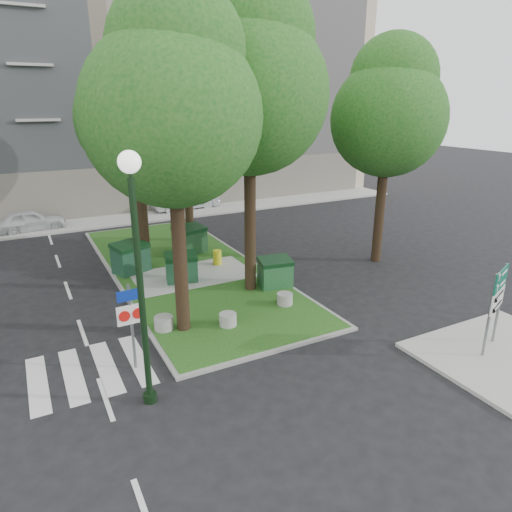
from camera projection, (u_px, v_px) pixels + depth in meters
ground at (259, 355)px, 13.70m from camera, size 120.00×120.00×0.00m
median_island at (186, 269)px, 20.60m from camera, size 6.00×16.00×0.12m
median_kerb at (186, 269)px, 20.60m from camera, size 6.30×16.30×0.10m
sidewalk_corner at (506, 355)px, 13.62m from camera, size 5.00×4.00×0.12m
building_sidewalk at (123, 219)px, 29.17m from camera, size 42.00×3.00×0.12m
zebra_crossing at (122, 363)px, 13.30m from camera, size 5.00×3.00×0.01m
apartment_building at (90, 90)px, 32.89m from camera, size 41.00×12.00×16.00m
tree_median_near_left at (173, 98)px, 12.86m from camera, size 5.20×5.20×10.53m
tree_median_near_right at (251, 79)px, 15.87m from camera, size 5.60×5.60×11.46m
tree_median_mid at (136, 108)px, 18.63m from camera, size 4.80×4.80×9.99m
tree_median_far at (184, 78)px, 22.13m from camera, size 5.80×5.80×11.93m
tree_street_right at (390, 107)px, 19.70m from camera, size 5.00×5.00×10.06m
dumpster_a at (131, 258)px, 19.87m from camera, size 1.74×1.49×1.37m
dumpster_b at (181, 268)px, 18.89m from camera, size 1.48×1.19×1.22m
dumpster_c at (190, 240)px, 22.39m from camera, size 1.74×1.44×1.39m
dumpster_d at (275, 272)px, 18.36m from camera, size 1.44×1.11×1.21m
bollard_left at (164, 323)px, 14.97m from camera, size 0.62×0.62×0.44m
bollard_right at (285, 299)px, 16.82m from camera, size 0.59×0.59×0.42m
bollard_mid at (228, 319)px, 15.23m from camera, size 0.58×0.58×0.42m
litter_bin at (217, 257)px, 20.88m from camera, size 0.39×0.39×0.68m
street_lamp at (138, 255)px, 10.35m from camera, size 0.50×0.50×6.27m
traffic_sign_pole at (131, 315)px, 12.53m from camera, size 0.78×0.09×2.58m
directional_sign at (497, 296)px, 13.34m from camera, size 1.21×0.52×2.58m
car_white at (30, 220)px, 26.56m from camera, size 3.92×1.84×1.30m
car_silver at (185, 199)px, 31.79m from camera, size 4.87×2.06×1.56m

